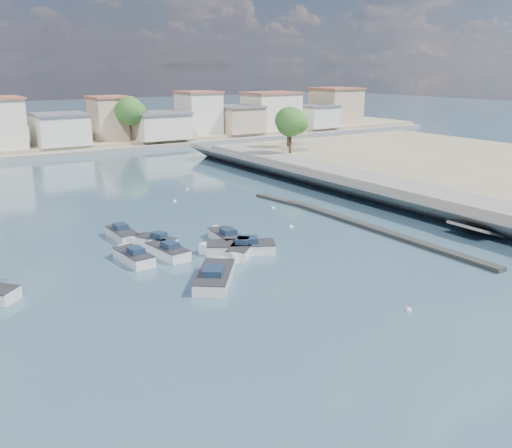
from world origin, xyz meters
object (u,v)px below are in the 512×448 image
Objects in this scene: motorboat_h at (215,276)px; motorboat_f at (154,242)px; motorboat_d at (241,251)px; motorboat_c at (237,248)px; motorboat_b at (225,237)px; motorboat_a at (133,257)px; motorboat_g at (124,236)px; motorboat_e at (166,251)px.

motorboat_f is at bearing 92.56° from motorboat_h.
motorboat_f is at bearing 128.41° from motorboat_d.
motorboat_c is 1.02× the size of motorboat_h.
motorboat_d is 5.79m from motorboat_h.
motorboat_b is 3.28m from motorboat_c.
motorboat_a is 6.03m from motorboat_g.
motorboat_d is at bearing 40.71° from motorboat_h.
motorboat_b is 4.15m from motorboat_d.
motorboat_f is at bearing 133.70° from motorboat_c.
motorboat_b is at bearing 77.46° from motorboat_d.
motorboat_f is at bearing 43.30° from motorboat_a.
motorboat_a is 0.97× the size of motorboat_e.
motorboat_d is at bearing -101.42° from motorboat_c.
motorboat_e is 7.03m from motorboat_h.
motorboat_h is at bearing -81.54° from motorboat_g.
motorboat_c is at bearing -17.32° from motorboat_a.
motorboat_c is at bearing 78.58° from motorboat_d.
motorboat_b is at bearing 77.16° from motorboat_c.
motorboat_e is 2.86m from motorboat_f.
motorboat_g is at bearing 144.56° from motorboat_b.
motorboat_b and motorboat_h have the same top height.
motorboat_b is 0.87× the size of motorboat_h.
motorboat_c is 1.54× the size of motorboat_d.
motorboat_h is (-4.39, -3.77, 0.00)m from motorboat_d.
motorboat_a is 2.76m from motorboat_e.
motorboat_c and motorboat_g have the same top height.
motorboat_f and motorboat_g have the same top height.
motorboat_d is 0.79× the size of motorboat_g.
motorboat_h is (0.61, -7.00, 0.00)m from motorboat_e.
motorboat_d and motorboat_e have the same top height.
motorboat_a and motorboat_f have the same top height.
motorboat_a is at bearing -175.21° from motorboat_b.
motorboat_c is at bearing -102.84° from motorboat_b.
motorboat_e is 1.19× the size of motorboat_f.
motorboat_h is (-5.29, -7.83, 0.00)m from motorboat_b.
motorboat_a is at bearing -103.81° from motorboat_g.
motorboat_a is at bearing 177.94° from motorboat_e.
motorboat_h is (-4.56, -4.63, -0.00)m from motorboat_c.
motorboat_e is at bearing 155.33° from motorboat_c.
motorboat_a is at bearing -136.70° from motorboat_f.
motorboat_c and motorboat_h have the same top height.
motorboat_f is (-4.83, 6.09, 0.00)m from motorboat_d.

